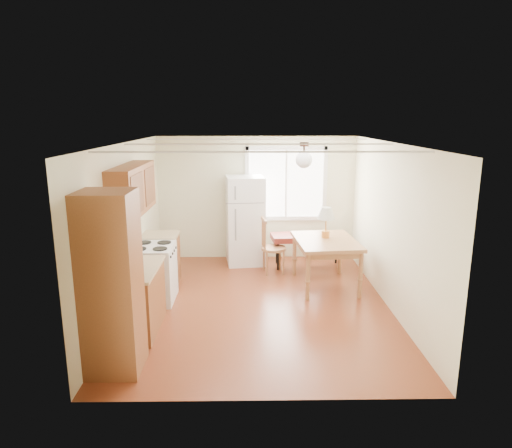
{
  "coord_description": "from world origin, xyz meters",
  "views": [
    {
      "loc": [
        -0.16,
        -6.68,
        2.87
      ],
      "look_at": [
        -0.04,
        0.62,
        1.15
      ],
      "focal_mm": 32.0,
      "sensor_mm": 36.0,
      "label": 1
    }
  ],
  "objects_px": {
    "refrigerator": "(245,220)",
    "dining_table": "(326,246)",
    "bench": "(308,238)",
    "chair": "(268,242)"
  },
  "relations": [
    {
      "from": "refrigerator",
      "to": "dining_table",
      "type": "distance_m",
      "value": 1.93
    },
    {
      "from": "refrigerator",
      "to": "bench",
      "type": "bearing_deg",
      "value": -19.31
    },
    {
      "from": "bench",
      "to": "dining_table",
      "type": "relative_size",
      "value": 1.04
    },
    {
      "from": "bench",
      "to": "chair",
      "type": "distance_m",
      "value": 0.87
    },
    {
      "from": "refrigerator",
      "to": "bench",
      "type": "relative_size",
      "value": 1.19
    },
    {
      "from": "dining_table",
      "to": "chair",
      "type": "relative_size",
      "value": 1.35
    },
    {
      "from": "chair",
      "to": "bench",
      "type": "bearing_deg",
      "value": 16.41
    },
    {
      "from": "refrigerator",
      "to": "chair",
      "type": "bearing_deg",
      "value": -62.17
    },
    {
      "from": "bench",
      "to": "dining_table",
      "type": "bearing_deg",
      "value": -87.47
    },
    {
      "from": "bench",
      "to": "chair",
      "type": "relative_size",
      "value": 1.4
    }
  ]
}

